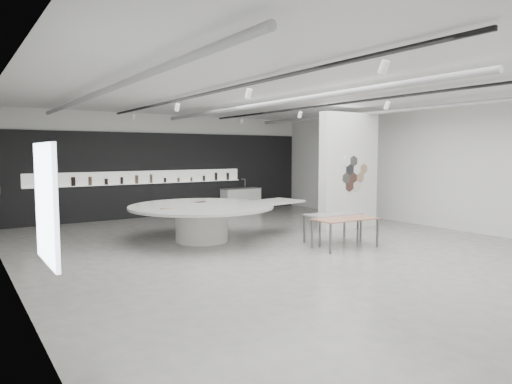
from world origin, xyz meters
TOP-DOWN VIEW (x-y plane):
  - room at (-0.09, -0.00)m, footprint 12.02×14.02m
  - back_wall_display at (-0.08, 6.93)m, footprint 11.80×0.27m
  - partition_column at (3.50, 1.00)m, footprint 2.20×0.38m
  - display_island at (-1.22, 1.68)m, footprint 5.36×4.44m
  - sample_table_wood at (1.29, -1.07)m, footprint 1.64×0.90m
  - sample_table_stone at (1.54, -0.37)m, footprint 1.52×0.83m
  - kitchen_counter at (2.98, 6.53)m, footprint 1.64×0.64m

SIDE VIEW (x-z plane):
  - kitchen_counter at x=2.98m, z-range -0.18..1.11m
  - display_island at x=-1.22m, z-range 0.15..1.13m
  - sample_table_wood at x=1.29m, z-range 0.32..1.07m
  - sample_table_stone at x=1.54m, z-range 0.31..1.07m
  - back_wall_display at x=-0.08m, z-range -0.01..3.09m
  - partition_column at x=3.50m, z-range 0.00..3.60m
  - room at x=-0.09m, z-range 0.16..3.98m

